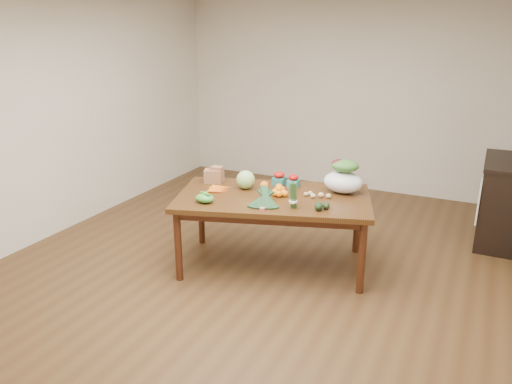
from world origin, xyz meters
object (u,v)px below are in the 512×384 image
at_px(dining_table, 273,231).
at_px(kale_bunch, 264,198).
at_px(paper_bag, 213,175).
at_px(cabbage, 246,180).
at_px(salad_bag, 343,178).
at_px(mandarin_cluster, 279,190).
at_px(cabinet, 504,201).
at_px(asparagus_bundle, 293,195).

xyz_separation_m(dining_table, kale_bunch, (0.03, -0.30, 0.45)).
xyz_separation_m(dining_table, paper_bag, (-0.75, 0.12, 0.46)).
xyz_separation_m(cabbage, salad_bag, (0.93, 0.31, 0.06)).
relative_size(dining_table, salad_bag, 4.77).
bearing_deg(salad_bag, paper_bag, -168.62).
relative_size(paper_bag, mandarin_cluster, 1.34).
bearing_deg(mandarin_cluster, paper_bag, 173.63).
bearing_deg(cabinet, salad_bag, -139.44).
bearing_deg(salad_bag, asparagus_bundle, -114.14).
height_order(cabbage, asparagus_bundle, asparagus_bundle).
bearing_deg(dining_table, kale_bunch, -100.60).
bearing_deg(asparagus_bundle, dining_table, 124.15).
distance_m(dining_table, mandarin_cluster, 0.43).
height_order(dining_table, mandarin_cluster, mandarin_cluster).
relative_size(dining_table, mandarin_cluster, 10.37).
bearing_deg(salad_bag, dining_table, -146.15).
height_order(cabinet, salad_bag, salad_bag).
xyz_separation_m(cabinet, asparagus_bundle, (-1.78, -1.91, 0.40)).
xyz_separation_m(cabinet, paper_bag, (-2.83, -1.55, 0.37)).
bearing_deg(cabinet, mandarin_cluster, -141.19).
bearing_deg(cabinet, cabbage, -146.78).
relative_size(dining_table, cabinet, 1.83).
distance_m(cabinet, mandarin_cluster, 2.64).
xyz_separation_m(cabinet, cabbage, (-2.43, -1.59, 0.37)).
relative_size(dining_table, paper_bag, 7.74).
height_order(cabbage, mandarin_cluster, cabbage).
xyz_separation_m(dining_table, cabinet, (2.08, 1.67, 0.10)).
distance_m(cabinet, kale_bunch, 2.87).
distance_m(asparagus_bundle, salad_bag, 0.69).
bearing_deg(paper_bag, kale_bunch, -28.38).
bearing_deg(paper_bag, dining_table, -9.24).
xyz_separation_m(paper_bag, salad_bag, (1.33, 0.27, 0.07)).
distance_m(mandarin_cluster, kale_bunch, 0.34).
distance_m(cabinet, salad_bag, 2.02).
distance_m(kale_bunch, asparagus_bundle, 0.28).
bearing_deg(kale_bunch, asparagus_bundle, -3.90).
bearing_deg(salad_bag, mandarin_cluster, -146.55).
bearing_deg(asparagus_bundle, kale_bunch, 176.10).
distance_m(paper_bag, asparagus_bundle, 1.11).
xyz_separation_m(mandarin_cluster, salad_bag, (0.54, 0.36, 0.10)).
distance_m(cabbage, salad_bag, 0.98).
xyz_separation_m(mandarin_cluster, kale_bunch, (-0.01, -0.34, 0.03)).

